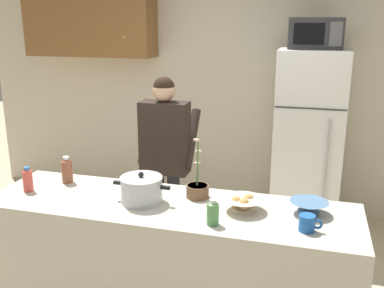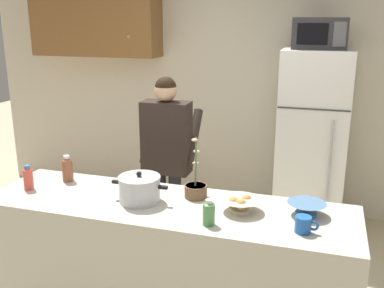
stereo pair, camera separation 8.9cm
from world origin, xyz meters
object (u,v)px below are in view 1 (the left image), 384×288
Objects in this scene: bread_bowl at (243,203)px; empty_bowl at (309,206)px; microwave at (316,33)px; bottle_far_corner at (28,179)px; refrigerator at (308,142)px; bottle_near_edge at (67,170)px; cooking_pot at (142,189)px; bottle_mid_counter at (213,212)px; coffee_mug at (307,223)px; person_near_pot at (165,148)px; potted_orchid at (198,189)px.

bread_bowl reaches higher than empty_bowl.
bottle_far_corner is (-1.82, -1.88, -0.93)m from microwave.
refrigerator is 2.36m from bottle_near_edge.
microwave is at bearing 79.04° from bread_bowl.
bottle_far_corner is (-0.17, -0.22, -0.01)m from bottle_near_edge.
cooking_pot is 2.49× the size of bottle_mid_counter.
coffee_mug is at bearing -23.54° from bread_bowl.
coffee_mug reaches higher than empty_bowl.
bottle_far_corner is at bearing -123.32° from person_near_pot.
bread_bowl is 1.46× the size of bottle_far_corner.
person_near_pot is at bearing 131.86° from bread_bowl.
bottle_mid_counter is (1.17, -0.38, -0.02)m from bottle_near_edge.
bread_bowl is at bearing -48.14° from person_near_pot.
microwave reaches higher than refrigerator.
coffee_mug is 0.24m from empty_bowl.
cooking_pot is 0.66m from bread_bowl.
bottle_near_edge is (-0.65, 0.19, 0.01)m from cooking_pot.
coffee_mug is 0.75× the size of bottle_far_corner.
coffee_mug is 0.56× the size of empty_bowl.
empty_bowl is (0.05, -1.75, 0.07)m from refrigerator.
bread_bowl is 0.35m from potted_orchid.
refrigerator reaches higher than empty_bowl.
person_near_pot is 0.97m from cooking_pot.
bread_bowl is 1.30× the size of bottle_near_edge.
bottle_mid_counter is (-0.14, -0.23, 0.03)m from bread_bowl.
person_near_pot is 8.26× the size of bottle_near_edge.
cooking_pot reaches higher than empty_bowl.
person_near_pot reaches higher than bread_bowl.
microwave reaches higher than bottle_far_corner.
refrigerator reaches higher than coffee_mug.
person_near_pot is 4.16× the size of cooking_pot.
refrigerator is at bearing 91.47° from empty_bowl.
person_near_pot reaches higher than bottle_near_edge.
cooking_pot is 0.94× the size of potted_orchid.
refrigerator is at bearing 37.68° from person_near_pot.
cooking_pot reaches higher than bottle_near_edge.
potted_orchid is (-0.19, 0.37, -0.02)m from bottle_mid_counter.
potted_orchid is (-0.72, 0.07, 0.01)m from empty_bowl.
person_near_pot is at bearing 56.68° from bottle_far_corner.
bottle_near_edge is 1.23m from bottle_mid_counter.
cooking_pot is 0.82m from bottle_far_corner.
cooking_pot is 0.37m from potted_orchid.
refrigerator reaches higher than bottle_mid_counter.
bottle_mid_counter is 0.38× the size of potted_orchid.
bottle_far_corner is (-1.82, -1.90, 0.11)m from refrigerator.
cooking_pot is at bearing -176.35° from bread_bowl.
bottle_far_corner is at bearing 177.18° from coffee_mug.
cooking_pot is at bearing 159.54° from bottle_mid_counter.
bottle_near_edge is (-1.65, -1.68, 0.12)m from refrigerator.
bottle_mid_counter is at bearing -103.42° from microwave.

